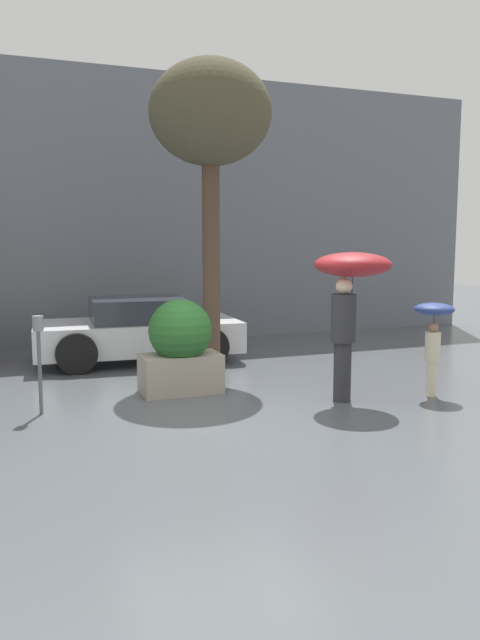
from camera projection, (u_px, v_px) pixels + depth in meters
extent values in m
plane|color=#51565B|center=(219.00, 417.00, 8.17)|extent=(40.00, 40.00, 0.00)
cube|color=slate|center=(123.00, 209.00, 13.81)|extent=(18.00, 0.30, 6.00)
cube|color=#9E9384|center=(181.00, 373.00, 9.44)|extent=(1.20, 0.67, 0.59)
sphere|color=#286028|center=(180.00, 331.00, 9.36)|extent=(0.96, 0.96, 0.96)
cylinder|color=#2D2D33|center=(342.00, 372.00, 8.93)|extent=(0.25, 0.25, 0.86)
cylinder|color=#2D2D33|center=(343.00, 318.00, 8.83)|extent=(0.36, 0.36, 0.68)
sphere|color=beige|center=(344.00, 286.00, 8.77)|extent=(0.23, 0.23, 0.23)
cylinder|color=#4C4C51|center=(352.00, 290.00, 8.87)|extent=(0.02, 0.02, 0.72)
ellipsoid|color=maroon|center=(353.00, 265.00, 8.83)|extent=(1.10, 1.10, 0.35)
cylinder|color=beige|center=(431.00, 378.00, 9.23)|extent=(0.16, 0.16, 0.54)
cylinder|color=beige|center=(433.00, 346.00, 9.16)|extent=(0.22, 0.22, 0.43)
sphere|color=#997056|center=(433.00, 327.00, 9.13)|extent=(0.15, 0.15, 0.15)
cylinder|color=#4C4C51|center=(434.00, 327.00, 9.22)|extent=(0.02, 0.02, 0.52)
ellipsoid|color=navy|center=(434.00, 309.00, 9.19)|extent=(0.59, 0.59, 0.19)
cube|color=silver|center=(138.00, 336.00, 11.93)|extent=(3.92, 2.02, 0.57)
cube|color=#2D333D|center=(137.00, 310.00, 11.86)|extent=(1.81, 1.62, 0.45)
cylinder|color=black|center=(77.00, 354.00, 10.76)|extent=(0.73, 0.27, 0.72)
cylinder|color=black|center=(73.00, 338.00, 12.44)|extent=(0.73, 0.27, 0.72)
cylinder|color=black|center=(209.00, 347.00, 11.45)|extent=(0.73, 0.27, 0.72)
cylinder|color=black|center=(189.00, 333.00, 13.13)|extent=(0.73, 0.27, 0.72)
cylinder|color=brown|center=(211.00, 262.00, 10.81)|extent=(0.30, 0.30, 3.87)
ellipsoid|color=#4C4733|center=(210.00, 112.00, 10.49)|extent=(2.08, 2.08, 1.77)
cylinder|color=#595B60|center=(40.00, 373.00, 8.23)|extent=(0.05, 0.05, 1.12)
cylinder|color=gray|center=(38.00, 323.00, 8.14)|extent=(0.14, 0.14, 0.20)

